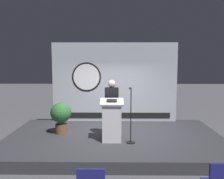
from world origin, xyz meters
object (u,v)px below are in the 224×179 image
at_px(podium, 112,121).
at_px(potted_plant, 61,115).
at_px(speaker_person, 112,108).
at_px(microphone_stand, 131,123).

height_order(podium, potted_plant, podium).
relative_size(podium, speaker_person, 0.71).
distance_m(podium, potted_plant, 1.73).
distance_m(microphone_stand, potted_plant, 2.25).
height_order(speaker_person, microphone_stand, speaker_person).
bearing_deg(speaker_person, podium, -89.00).
distance_m(podium, microphone_stand, 0.53).
xyz_separation_m(podium, microphone_stand, (0.52, -0.09, -0.04)).
bearing_deg(speaker_person, microphone_stand, -47.63).
bearing_deg(potted_plant, podium, -24.98).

